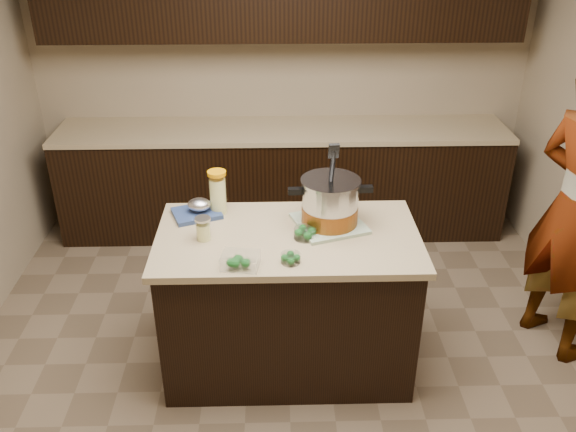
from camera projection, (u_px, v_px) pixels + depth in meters
name	position (u px, v px, depth m)	size (l,w,h in m)	color
ground_plane	(288.00, 360.00, 3.79)	(4.00, 4.00, 0.00)	brown
room_shell	(288.00, 91.00, 2.97)	(4.04, 4.04, 2.72)	tan
back_cabinets	(282.00, 122.00, 4.87)	(3.60, 0.63, 2.33)	black
island	(288.00, 301.00, 3.57)	(1.46, 0.81, 0.90)	black
dish_towel	(329.00, 223.00, 3.46)	(0.36, 0.36, 0.02)	#679262
stock_pot	(330.00, 204.00, 3.40)	(0.47, 0.35, 0.48)	#B7B7BC
lemonade_pitcher	(218.00, 194.00, 3.54)	(0.13, 0.13, 0.26)	#E6E68D
mason_jar	(203.00, 229.00, 3.29)	(0.10, 0.10, 0.14)	#E6E68D
broccoli_tub_left	(305.00, 234.00, 3.32)	(0.13, 0.13, 0.06)	silver
broccoli_tub_right	(291.00, 259.00, 3.11)	(0.13, 0.13, 0.05)	silver
broccoli_tub_rect	(241.00, 261.00, 3.07)	(0.21, 0.16, 0.07)	silver
blue_tray	(198.00, 210.00, 3.55)	(0.32, 0.29, 0.10)	navy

